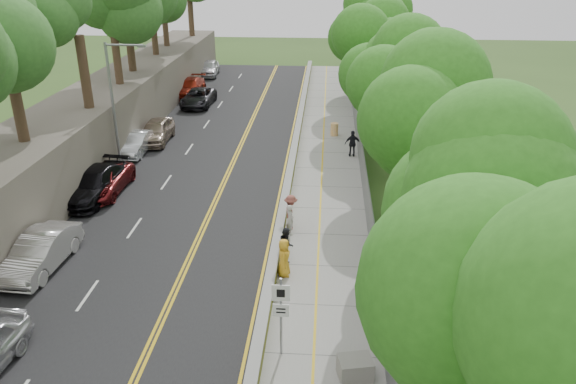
% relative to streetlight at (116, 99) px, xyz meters
% --- Properties ---
extents(ground, '(140.00, 140.00, 0.00)m').
position_rel_streetlight_xyz_m(ground, '(10.46, -14.00, -4.64)').
color(ground, '#33511E').
rests_on(ground, ground).
extents(road, '(11.20, 66.00, 0.04)m').
position_rel_streetlight_xyz_m(road, '(5.06, 1.00, -4.62)').
color(road, black).
rests_on(road, ground).
extents(sidewalk, '(4.20, 66.00, 0.05)m').
position_rel_streetlight_xyz_m(sidewalk, '(13.01, 1.00, -4.61)').
color(sidewalk, gray).
rests_on(sidewalk, ground).
extents(jersey_barrier, '(0.42, 66.00, 0.60)m').
position_rel_streetlight_xyz_m(jersey_barrier, '(10.71, 1.00, -4.34)').
color(jersey_barrier, yellow).
rests_on(jersey_barrier, ground).
extents(rock_embankment, '(5.00, 66.00, 4.00)m').
position_rel_streetlight_xyz_m(rock_embankment, '(-3.04, 1.00, -2.64)').
color(rock_embankment, '#595147').
rests_on(rock_embankment, ground).
extents(chainlink_fence, '(0.04, 66.00, 2.00)m').
position_rel_streetlight_xyz_m(chainlink_fence, '(15.11, 1.00, -3.64)').
color(chainlink_fence, slate).
rests_on(chainlink_fence, ground).
extents(trees_fenceside, '(7.00, 66.00, 14.00)m').
position_rel_streetlight_xyz_m(trees_fenceside, '(17.46, 1.00, 2.36)').
color(trees_fenceside, '#378722').
rests_on(trees_fenceside, ground).
extents(streetlight, '(2.52, 0.22, 8.00)m').
position_rel_streetlight_xyz_m(streetlight, '(0.00, 0.00, 0.00)').
color(streetlight, gray).
rests_on(streetlight, ground).
extents(signpost, '(0.62, 0.09, 3.10)m').
position_rel_streetlight_xyz_m(signpost, '(11.51, -17.02, -2.68)').
color(signpost, gray).
rests_on(signpost, sidewalk).
extents(construction_barrel, '(0.58, 0.58, 0.95)m').
position_rel_streetlight_xyz_m(construction_barrel, '(13.46, 7.81, -4.11)').
color(construction_barrel, orange).
rests_on(construction_barrel, sidewalk).
extents(concrete_block, '(1.26, 1.04, 0.74)m').
position_rel_streetlight_xyz_m(concrete_block, '(14.06, -18.00, -4.22)').
color(concrete_block, slate).
rests_on(concrete_block, sidewalk).
extents(car_1, '(1.94, 4.94, 1.60)m').
position_rel_streetlight_xyz_m(car_1, '(0.45, -12.04, -3.80)').
color(car_1, silver).
rests_on(car_1, road).
extents(car_2, '(2.44, 5.22, 1.44)m').
position_rel_streetlight_xyz_m(car_2, '(0.08, -3.77, -3.88)').
color(car_2, maroon).
rests_on(car_2, road).
extents(car_3, '(2.85, 5.84, 1.64)m').
position_rel_streetlight_xyz_m(car_3, '(-0.14, -4.45, -3.78)').
color(car_3, black).
rests_on(car_3, road).
extents(car_4, '(2.02, 4.83, 1.63)m').
position_rel_streetlight_xyz_m(car_4, '(0.55, 5.46, -3.78)').
color(car_4, gray).
rests_on(car_4, road).
extents(car_5, '(1.56, 4.35, 1.43)m').
position_rel_streetlight_xyz_m(car_5, '(-0.14, 2.94, -3.89)').
color(car_5, silver).
rests_on(car_5, road).
extents(car_6, '(2.55, 5.36, 1.48)m').
position_rel_streetlight_xyz_m(car_6, '(1.42, 15.52, -3.86)').
color(car_6, black).
rests_on(car_6, road).
extents(car_7, '(2.32, 5.55, 1.60)m').
position_rel_streetlight_xyz_m(car_7, '(-0.14, 18.92, -3.80)').
color(car_7, maroon).
rests_on(car_7, road).
extents(car_8, '(2.32, 5.00, 1.66)m').
position_rel_streetlight_xyz_m(car_8, '(-0.14, 27.98, -3.77)').
color(car_8, silver).
rests_on(car_8, road).
extents(painter_0, '(0.58, 0.86, 1.74)m').
position_rel_streetlight_xyz_m(painter_0, '(11.21, -11.89, -3.72)').
color(painter_0, gold).
rests_on(painter_0, sidewalk).
extents(painter_1, '(0.58, 0.68, 1.58)m').
position_rel_streetlight_xyz_m(painter_1, '(11.21, -8.07, -3.80)').
color(painter_1, beige).
rests_on(painter_1, sidewalk).
extents(painter_2, '(0.79, 0.91, 1.61)m').
position_rel_streetlight_xyz_m(painter_2, '(11.21, -10.56, -3.78)').
color(painter_2, black).
rests_on(painter_2, sidewalk).
extents(painter_3, '(0.76, 1.22, 1.83)m').
position_rel_streetlight_xyz_m(painter_3, '(11.21, -7.50, -3.68)').
color(painter_3, brown).
rests_on(painter_3, sidewalk).
extents(person_far, '(1.09, 0.53, 1.80)m').
position_rel_streetlight_xyz_m(person_far, '(14.66, 3.38, -3.69)').
color(person_far, black).
rests_on(person_far, sidewalk).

